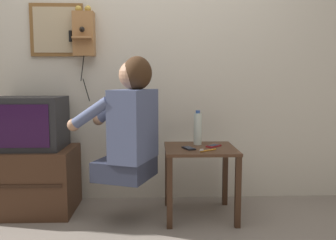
{
  "coord_description": "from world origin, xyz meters",
  "views": [
    {
      "loc": [
        0.13,
        -2.11,
        1.04
      ],
      "look_at": [
        0.22,
        0.48,
        0.75
      ],
      "focal_mm": 38.0,
      "sensor_mm": 36.0,
      "label": 1
    }
  ],
  "objects_px": {
    "cell_phone_spare": "(214,146)",
    "toothbrush": "(207,150)",
    "wall_phone_antique": "(84,33)",
    "framed_picture": "(57,30)",
    "person": "(130,124)",
    "television": "(29,123)",
    "water_bottle": "(198,129)",
    "cell_phone_held": "(189,148)"
  },
  "relations": [
    {
      "from": "cell_phone_spare",
      "to": "water_bottle",
      "type": "height_order",
      "value": "water_bottle"
    },
    {
      "from": "wall_phone_antique",
      "to": "cell_phone_held",
      "type": "bearing_deg",
      "value": -27.79
    },
    {
      "from": "framed_picture",
      "to": "toothbrush",
      "type": "xyz_separation_m",
      "value": [
        1.19,
        -0.57,
        -0.91
      ]
    },
    {
      "from": "toothbrush",
      "to": "cell_phone_held",
      "type": "bearing_deg",
      "value": 20.01
    },
    {
      "from": "person",
      "to": "wall_phone_antique",
      "type": "relative_size",
      "value": 1.12
    },
    {
      "from": "cell_phone_held",
      "to": "water_bottle",
      "type": "bearing_deg",
      "value": 42.72
    },
    {
      "from": "person",
      "to": "cell_phone_held",
      "type": "distance_m",
      "value": 0.47
    },
    {
      "from": "framed_picture",
      "to": "toothbrush",
      "type": "relative_size",
      "value": 3.37
    },
    {
      "from": "television",
      "to": "framed_picture",
      "type": "bearing_deg",
      "value": 58.14
    },
    {
      "from": "person",
      "to": "toothbrush",
      "type": "relative_size",
      "value": 6.69
    },
    {
      "from": "television",
      "to": "wall_phone_antique",
      "type": "xyz_separation_m",
      "value": [
        0.4,
        0.23,
        0.72
      ]
    },
    {
      "from": "cell_phone_spare",
      "to": "framed_picture",
      "type": "bearing_deg",
      "value": -153.12
    },
    {
      "from": "television",
      "to": "framed_picture",
      "type": "relative_size",
      "value": 1.22
    },
    {
      "from": "person",
      "to": "cell_phone_spare",
      "type": "height_order",
      "value": "person"
    },
    {
      "from": "cell_phone_held",
      "to": "cell_phone_spare",
      "type": "xyz_separation_m",
      "value": [
        0.2,
        0.09,
        0.0
      ]
    },
    {
      "from": "television",
      "to": "water_bottle",
      "type": "bearing_deg",
      "value": -1.43
    },
    {
      "from": "wall_phone_antique",
      "to": "water_bottle",
      "type": "relative_size",
      "value": 2.88
    },
    {
      "from": "television",
      "to": "framed_picture",
      "type": "distance_m",
      "value": 0.81
    },
    {
      "from": "person",
      "to": "framed_picture",
      "type": "xyz_separation_m",
      "value": [
        -0.64,
        0.54,
        0.72
      ]
    },
    {
      "from": "cell_phone_held",
      "to": "cell_phone_spare",
      "type": "bearing_deg",
      "value": 2.66
    },
    {
      "from": "television",
      "to": "wall_phone_antique",
      "type": "relative_size",
      "value": 0.69
    },
    {
      "from": "wall_phone_antique",
      "to": "television",
      "type": "bearing_deg",
      "value": -150.52
    },
    {
      "from": "person",
      "to": "framed_picture",
      "type": "height_order",
      "value": "framed_picture"
    },
    {
      "from": "television",
      "to": "toothbrush",
      "type": "xyz_separation_m",
      "value": [
        1.36,
        -0.3,
        -0.17
      ]
    },
    {
      "from": "television",
      "to": "cell_phone_spare",
      "type": "bearing_deg",
      "value": -4.9
    },
    {
      "from": "television",
      "to": "wall_phone_antique",
      "type": "bearing_deg",
      "value": 29.48
    },
    {
      "from": "framed_picture",
      "to": "toothbrush",
      "type": "distance_m",
      "value": 1.6
    },
    {
      "from": "television",
      "to": "cell_phone_held",
      "type": "bearing_deg",
      "value": -9.79
    },
    {
      "from": "framed_picture",
      "to": "cell_phone_spare",
      "type": "relative_size",
      "value": 3.36
    },
    {
      "from": "television",
      "to": "person",
      "type": "bearing_deg",
      "value": -18.69
    },
    {
      "from": "cell_phone_held",
      "to": "toothbrush",
      "type": "height_order",
      "value": "toothbrush"
    },
    {
      "from": "water_bottle",
      "to": "toothbrush",
      "type": "relative_size",
      "value": 2.08
    },
    {
      "from": "person",
      "to": "television",
      "type": "distance_m",
      "value": 0.86
    },
    {
      "from": "wall_phone_antique",
      "to": "framed_picture",
      "type": "xyz_separation_m",
      "value": [
        -0.23,
        0.04,
        0.03
      ]
    },
    {
      "from": "wall_phone_antique",
      "to": "framed_picture",
      "type": "relative_size",
      "value": 1.78
    },
    {
      "from": "cell_phone_spare",
      "to": "toothbrush",
      "type": "distance_m",
      "value": 0.19
    },
    {
      "from": "framed_picture",
      "to": "water_bottle",
      "type": "relative_size",
      "value": 1.62
    },
    {
      "from": "water_bottle",
      "to": "toothbrush",
      "type": "xyz_separation_m",
      "value": [
        0.04,
        -0.26,
        -0.12
      ]
    },
    {
      "from": "water_bottle",
      "to": "toothbrush",
      "type": "distance_m",
      "value": 0.29
    },
    {
      "from": "television",
      "to": "framed_picture",
      "type": "xyz_separation_m",
      "value": [
        0.17,
        0.27,
        0.75
      ]
    },
    {
      "from": "cell_phone_held",
      "to": "cell_phone_spare",
      "type": "distance_m",
      "value": 0.22
    },
    {
      "from": "framed_picture",
      "to": "cell_phone_held",
      "type": "bearing_deg",
      "value": -24.4
    }
  ]
}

